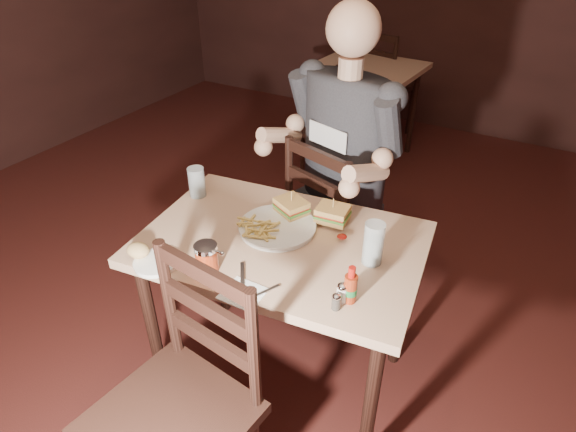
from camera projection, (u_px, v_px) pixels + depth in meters
The scene contains 24 objects.
room_shell at pixel (236, 92), 1.35m from camera, with size 7.00×7.00×7.00m.
main_table at pixel (282, 260), 1.88m from camera, with size 1.13×0.82×0.77m.
bg_table at pixel (365, 78), 3.78m from camera, with size 0.85×0.85×0.77m.
chair_far at pixel (341, 223), 2.45m from camera, with size 0.44×0.48×0.95m, color black, non-canonical shape.
chair_near at pixel (170, 420), 1.50m from camera, with size 0.45×0.50×0.98m, color black, non-canonical shape.
bg_chair_far at pixel (386, 84), 4.30m from camera, with size 0.44×0.48×0.95m, color black, non-canonical shape.
bg_chair_near at pixel (333, 133), 3.52m from camera, with size 0.39×0.43×0.85m, color black, non-canonical shape.
diner at pixel (340, 127), 2.12m from camera, with size 0.60×0.47×1.04m, color #333438, non-canonical shape.
dinner_plate at pixel (277, 228), 1.88m from camera, with size 0.29×0.29×0.02m, color white.
sandwich_left at pixel (291, 202), 1.92m from camera, with size 0.12×0.10×0.10m, color tan, non-canonical shape.
sandwich_right at pixel (333, 209), 1.88m from camera, with size 0.12×0.10×0.10m, color tan, non-canonical shape.
fries_pile at pixel (258, 229), 1.83m from camera, with size 0.24×0.17×0.04m, color #DDBE63, non-canonical shape.
ketchup_dollop at pixel (342, 236), 1.81m from camera, with size 0.04×0.04×0.01m, color maroon.
glass_left at pixel (197, 182), 2.07m from camera, with size 0.07×0.07×0.13m, color silver.
glass_right at pixel (373, 243), 1.67m from camera, with size 0.07×0.07×0.16m, color silver.
hot_sauce at pixel (351, 284), 1.51m from camera, with size 0.04×0.04×0.14m, color maroon, non-canonical shape.
salt_shaker at pixel (342, 293), 1.53m from camera, with size 0.04×0.04×0.07m, color white, non-canonical shape.
pepper_shaker at pixel (336, 302), 1.50m from camera, with size 0.03×0.03×0.05m, color #38332D, non-canonical shape.
syrup_dispenser at pixel (207, 258), 1.65m from camera, with size 0.08×0.08×0.11m, color maroon, non-canonical shape.
napkin at pixel (243, 294), 1.57m from camera, with size 0.13×0.12×0.00m, color white.
knife at pixel (242, 282), 1.62m from camera, with size 0.01×0.20×0.00m, color silver.
fork at pixel (261, 294), 1.57m from camera, with size 0.01×0.14×0.00m, color silver.
side_plate at pixel (156, 264), 1.70m from camera, with size 0.15×0.15×0.01m, color white.
bread_roll at pixel (138, 250), 1.71m from camera, with size 0.09×0.07×0.05m, color tan.
Camera 1 is at (0.78, -1.07, 1.85)m, focal length 30.00 mm.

